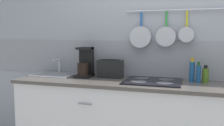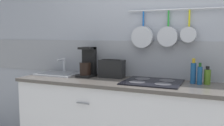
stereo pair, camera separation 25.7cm
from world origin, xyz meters
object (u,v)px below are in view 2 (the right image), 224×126
Objects in this scene: toaster at (112,69)px; bottle_cooking_wine at (200,75)px; bottle_olive_oil at (193,72)px; coffee_maker at (88,64)px; bottle_vinegar at (207,76)px.

toaster is 1.41× the size of bottle_cooking_wine.
bottle_olive_oil reaches higher than toaster.
coffee_maker is 1.28m from bottle_vinegar.
bottle_vinegar is at bearing 1.33° from coffee_maker.
bottle_olive_oil is at bearing 1.07° from coffee_maker.
bottle_vinegar is at bearing 0.23° from toaster.
bottle_cooking_wine is at bearing -153.19° from bottle_vinegar.
toaster is 1.19× the size of bottle_olive_oil.
bottle_vinegar is at bearing 3.67° from bottle_olive_oil.
bottle_vinegar is (0.13, 0.01, -0.03)m from bottle_olive_oil.
bottle_vinegar is (0.07, 0.03, -0.02)m from bottle_cooking_wine.
bottle_olive_oil is 1.18× the size of bottle_cooking_wine.
toaster is 0.99m from bottle_vinegar.
coffee_maker is at bearing -178.67° from bottle_vinegar.
toaster is at bearing 178.16° from bottle_cooking_wine.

